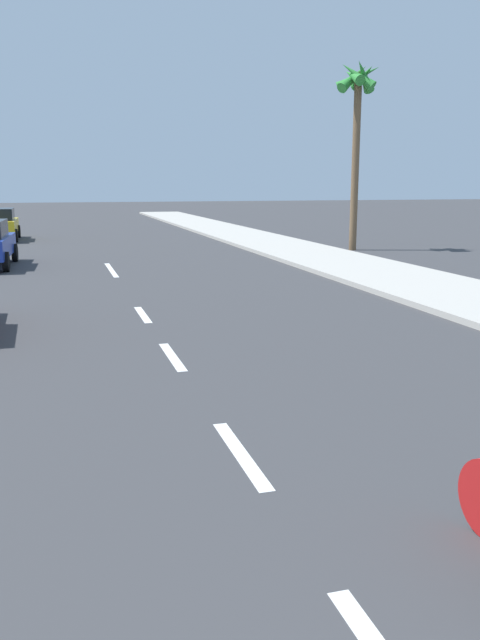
% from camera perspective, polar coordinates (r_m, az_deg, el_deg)
% --- Properties ---
extents(ground_plane, '(160.00, 160.00, 0.00)m').
position_cam_1_polar(ground_plane, '(19.33, -10.59, 3.43)').
color(ground_plane, '#38383A').
extents(sidewalk_strip, '(3.60, 80.00, 0.14)m').
position_cam_1_polar(sidewalk_strip, '(23.30, 8.52, 5.10)').
color(sidewalk_strip, '#B2ADA3').
rests_on(sidewalk_strip, ground).
extents(lane_stripe_2, '(0.16, 1.80, 0.01)m').
position_cam_1_polar(lane_stripe_2, '(6.97, 0.06, -11.62)').
color(lane_stripe_2, white).
rests_on(lane_stripe_2, ground).
extents(lane_stripe_3, '(0.16, 1.80, 0.01)m').
position_cam_1_polar(lane_stripe_3, '(10.72, -5.95, -3.20)').
color(lane_stripe_3, white).
rests_on(lane_stripe_3, ground).
extents(lane_stripe_4, '(0.16, 1.80, 0.01)m').
position_cam_1_polar(lane_stripe_4, '(14.19, -8.51, 0.47)').
color(lane_stripe_4, white).
rests_on(lane_stripe_4, ground).
extents(lane_stripe_5, '(0.16, 1.80, 0.01)m').
position_cam_1_polar(lane_stripe_5, '(20.82, -10.99, 4.02)').
color(lane_stripe_5, white).
rests_on(lane_stripe_5, ground).
extents(lane_stripe_6, '(0.16, 1.80, 0.01)m').
position_cam_1_polar(lane_stripe_6, '(22.61, -11.41, 4.62)').
color(lane_stripe_6, white).
rests_on(lane_stripe_6, ground).
extents(palm_tree_far, '(1.96, 1.64, 7.69)m').
position_cam_1_polar(palm_tree_far, '(28.17, 10.26, 18.40)').
color(palm_tree_far, brown).
rests_on(palm_tree_far, ground).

